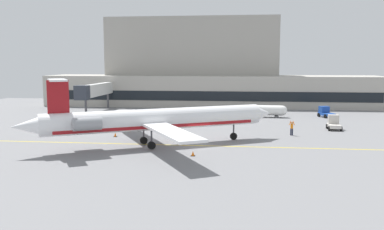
% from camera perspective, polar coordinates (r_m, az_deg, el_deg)
% --- Properties ---
extents(ground, '(120.00, 120.00, 0.11)m').
position_cam_1_polar(ground, '(49.98, 0.94, -4.24)').
color(ground, slate).
extents(terminal_building, '(75.07, 13.26, 20.25)m').
position_cam_1_polar(terminal_building, '(96.38, 1.50, 5.93)').
color(terminal_building, '#ADA89E').
rests_on(terminal_building, ground).
extents(jet_bridge_west, '(2.40, 17.19, 5.74)m').
position_cam_1_polar(jet_bridge_west, '(84.69, -13.19, 3.31)').
color(jet_bridge_west, silver).
rests_on(jet_bridge_west, ground).
extents(regional_jet, '(28.86, 24.22, 8.13)m').
position_cam_1_polar(regional_jet, '(49.18, -5.23, -0.65)').
color(regional_jet, white).
rests_on(regional_jet, ground).
extents(baggage_tug, '(2.03, 2.89, 2.15)m').
position_cam_1_polar(baggage_tug, '(64.91, 18.92, -1.06)').
color(baggage_tug, silver).
rests_on(baggage_tug, ground).
extents(pushback_tractor, '(3.01, 3.44, 1.94)m').
position_cam_1_polar(pushback_tractor, '(79.21, 17.89, 0.37)').
color(pushback_tractor, '#1E4CB2').
rests_on(pushback_tractor, ground).
extents(fuel_tank, '(6.63, 2.09, 2.19)m').
position_cam_1_polar(fuel_tank, '(76.50, 10.50, 0.63)').
color(fuel_tank, white).
rests_on(fuel_tank, ground).
extents(marshaller, '(0.83, 0.34, 2.02)m').
position_cam_1_polar(marshaller, '(58.14, 13.56, -1.72)').
color(marshaller, '#191E33').
rests_on(marshaller, ground).
extents(safety_cone_alpha, '(0.47, 0.47, 0.55)m').
position_cam_1_polar(safety_cone_alpha, '(44.30, 0.13, -5.34)').
color(safety_cone_alpha, orange).
rests_on(safety_cone_alpha, ground).
extents(safety_cone_bravo, '(0.47, 0.47, 0.55)m').
position_cam_1_polar(safety_cone_bravo, '(50.28, -1.33, -3.82)').
color(safety_cone_bravo, orange).
rests_on(safety_cone_bravo, ground).
extents(safety_cone_charlie, '(0.47, 0.47, 0.55)m').
position_cam_1_polar(safety_cone_charlie, '(56.56, -10.51, -2.70)').
color(safety_cone_charlie, orange).
rests_on(safety_cone_charlie, ground).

